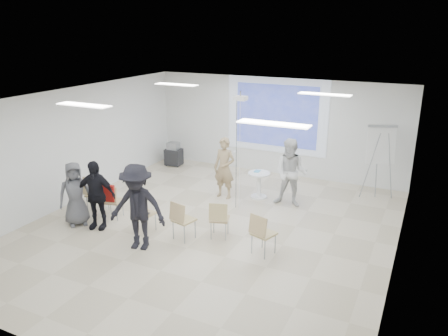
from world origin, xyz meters
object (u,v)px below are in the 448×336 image
at_px(chair_left_inner, 142,211).
at_px(audience_mid, 137,202).
at_px(chair_right_inner, 219,217).
at_px(av_cart, 174,155).
at_px(pedestal_table, 259,183).
at_px(chair_left_mid, 111,199).
at_px(audience_outer, 75,190).
at_px(player_right, 291,169).
at_px(chair_center, 181,218).
at_px(chair_right_far, 262,231).
at_px(flipchart_easel, 381,145).
at_px(player_left, 224,164).
at_px(audience_left, 95,190).
at_px(chair_far_left, 95,192).
at_px(laptop, 145,212).

bearing_deg(chair_left_inner, audience_mid, -52.81).
relative_size(chair_right_inner, av_cart, 1.09).
bearing_deg(pedestal_table, chair_left_mid, -133.62).
bearing_deg(chair_left_mid, audience_outer, -146.84).
bearing_deg(player_right, chair_left_mid, -146.77).
height_order(chair_center, chair_right_far, chair_right_far).
distance_m(audience_outer, flipchart_easel, 7.78).
height_order(player_right, flipchart_easel, flipchart_easel).
xyz_separation_m(chair_center, chair_right_inner, (0.70, 0.43, -0.02)).
distance_m(player_left, av_cart, 3.37).
bearing_deg(chair_center, player_left, 108.61).
bearing_deg(player_left, av_cart, 149.19).
xyz_separation_m(pedestal_table, chair_center, (-0.61, -3.03, 0.12)).
bearing_deg(audience_left, av_cart, 86.80).
distance_m(chair_center, av_cart, 5.43).
bearing_deg(chair_center, audience_outer, -158.86).
height_order(chair_far_left, laptop, chair_far_left).
distance_m(player_right, chair_far_left, 4.94).
bearing_deg(chair_right_far, chair_right_inner, -176.42).
height_order(audience_left, av_cart, audience_left).
xyz_separation_m(chair_right_inner, av_cart, (-3.72, 4.08, -0.15)).
relative_size(pedestal_table, chair_left_mid, 0.86).
distance_m(player_right, audience_outer, 5.29).
distance_m(player_right, chair_center, 3.31).
relative_size(chair_far_left, chair_left_inner, 1.13).
bearing_deg(chair_right_far, av_cart, 156.04).
bearing_deg(audience_left, chair_far_left, 119.26).
distance_m(chair_center, laptop, 0.97).
relative_size(player_left, audience_left, 1.02).
bearing_deg(pedestal_table, audience_mid, -108.30).
xyz_separation_m(pedestal_table, chair_right_inner, (0.09, -2.60, 0.10)).
bearing_deg(laptop, chair_left_inner, 91.47).
relative_size(player_right, audience_outer, 1.16).
bearing_deg(flipchart_easel, audience_left, -159.41).
bearing_deg(av_cart, player_left, -38.50).
distance_m(chair_left_mid, av_cart, 4.40).
relative_size(player_left, audience_mid, 0.90).
bearing_deg(audience_mid, player_left, 71.40).
bearing_deg(chair_center, chair_left_mid, -172.59).
relative_size(chair_left_inner, chair_right_inner, 1.02).
bearing_deg(chair_right_far, chair_left_mid, -162.77).
distance_m(pedestal_table, chair_center, 3.10).
distance_m(chair_left_mid, flipchart_easel, 7.03).
relative_size(pedestal_table, chair_far_left, 0.75).
bearing_deg(chair_left_inner, chair_right_inner, 23.91).
relative_size(chair_right_far, audience_left, 0.49).
bearing_deg(chair_right_far, flipchart_easel, 86.68).
bearing_deg(chair_right_far, audience_outer, -155.19).
height_order(pedestal_table, audience_mid, audience_mid).
xyz_separation_m(player_left, chair_center, (0.26, -2.67, -0.41)).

